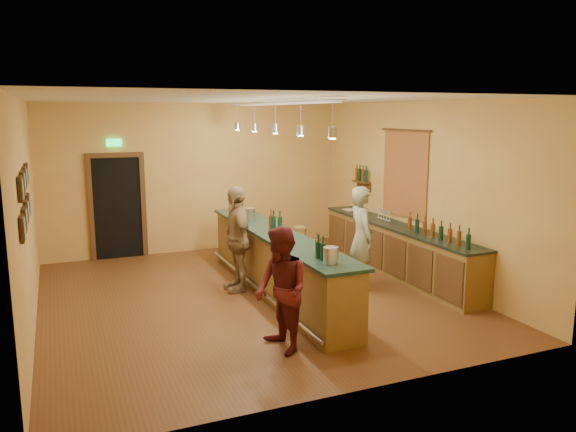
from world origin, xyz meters
name	(u,v)px	position (x,y,z in m)	size (l,w,h in m)	color
floor	(250,296)	(0.00, 0.00, 0.00)	(7.00, 7.00, 0.00)	brown
ceiling	(248,99)	(0.00, 0.00, 3.20)	(6.50, 7.00, 0.02)	silver
wall_back	(197,178)	(0.00, 3.50, 1.60)	(6.50, 0.02, 3.20)	#C8854B
wall_front	(357,249)	(0.00, -3.50, 1.60)	(6.50, 0.02, 3.20)	#C8854B
wall_left	(27,215)	(-3.25, 0.00, 1.60)	(0.02, 7.00, 3.20)	#C8854B
wall_right	(418,190)	(3.25, 0.00, 1.60)	(0.02, 7.00, 3.20)	#C8854B
doorway	(117,205)	(-1.70, 3.47, 1.13)	(1.15, 0.09, 2.48)	black
tapestry	(405,175)	(3.23, 0.40, 1.85)	(0.03, 1.40, 1.60)	maroon
bottle_shelf	(362,176)	(3.17, 1.90, 1.67)	(0.17, 0.55, 0.54)	#493316
picture_grid	(26,197)	(-3.21, -0.75, 1.95)	(0.06, 2.20, 0.70)	#382111
back_counter	(397,249)	(2.97, 0.18, 0.49)	(0.60, 4.55, 1.27)	brown
tasting_bar	(276,258)	(0.46, 0.00, 0.61)	(0.73, 5.10, 1.38)	brown
pendant_track	(275,114)	(0.46, 0.00, 2.98)	(0.11, 4.60, 0.50)	silver
bartender	(361,238)	(1.90, -0.32, 0.89)	(0.65, 0.43, 1.78)	gray
customer_a	(281,290)	(-0.33, -2.20, 0.80)	(0.78, 0.61, 1.61)	#59191E
customer_b	(237,239)	(-0.09, 0.41, 0.90)	(1.05, 0.44, 1.80)	#997A51
bar_stool	(300,233)	(1.87, 2.20, 0.48)	(0.30, 0.30, 0.62)	#9E7E47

